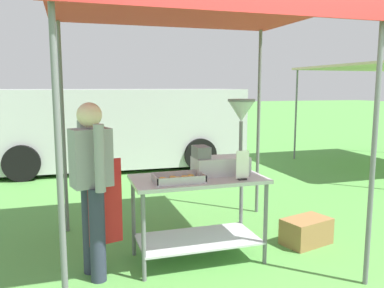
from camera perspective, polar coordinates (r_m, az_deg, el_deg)
The scene contains 9 objects.
ground_plane at distance 8.95m, azimuth -7.79°, elevation -3.05°, with size 70.00×70.00×0.00m, color #519342.
stall_canopy at distance 3.98m, azimuth 0.46°, elevation 18.28°, with size 2.74×2.36×2.54m.
donut_cart at distance 3.99m, azimuth 0.86°, elevation -8.17°, with size 1.31×0.68×0.86m.
donut_tray at distance 3.75m, azimuth -1.91°, elevation -5.09°, with size 0.47×0.29×0.07m.
donut_fryer at distance 4.04m, azimuth 4.94°, elevation -0.30°, with size 0.64×0.28×0.76m.
menu_sign at distance 3.82m, azimuth 7.29°, elevation -3.34°, with size 0.13×0.05×0.28m.
vendor at distance 3.67m, azimuth -14.16°, elevation -5.23°, with size 0.47×0.53×1.61m.
supply_crate at distance 4.70m, azimuth 16.15°, elevation -11.98°, with size 0.60×0.46×0.29m.
van_silver at distance 8.81m, azimuth -11.60°, elevation 2.46°, with size 5.63×2.21×1.69m.
Camera 1 is at (-1.42, -2.66, 1.74)m, focal length 36.99 mm.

